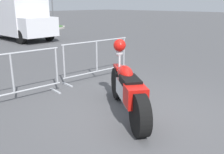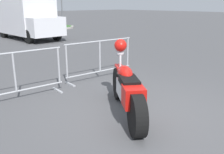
{
  "view_description": "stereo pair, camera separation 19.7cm",
  "coord_description": "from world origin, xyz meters",
  "px_view_note": "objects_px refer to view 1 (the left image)",
  "views": [
    {
      "loc": [
        -3.53,
        -2.69,
        2.04
      ],
      "look_at": [
        -0.14,
        0.56,
        0.65
      ],
      "focal_mm": 40.0,
      "sensor_mm": 36.0,
      "label": 1
    },
    {
      "loc": [
        -3.39,
        -2.83,
        2.04
      ],
      "look_at": [
        -0.14,
        0.56,
        0.65
      ],
      "focal_mm": 40.0,
      "sensor_mm": 36.0,
      "label": 2
    }
  ],
  "objects_px": {
    "motorcycle": "(127,88)",
    "crowd_barrier_near": "(13,77)",
    "crowd_barrier_far": "(97,59)",
    "delivery_van": "(18,18)"
  },
  "relations": [
    {
      "from": "motorcycle",
      "to": "crowd_barrier_near",
      "type": "bearing_deg",
      "value": 65.31
    },
    {
      "from": "motorcycle",
      "to": "delivery_van",
      "type": "xyz_separation_m",
      "value": [
        3.54,
        11.38,
        0.73
      ]
    },
    {
      "from": "crowd_barrier_far",
      "to": "delivery_van",
      "type": "relative_size",
      "value": 0.43
    },
    {
      "from": "crowd_barrier_near",
      "to": "delivery_van",
      "type": "distance_m",
      "value": 10.42
    },
    {
      "from": "crowd_barrier_near",
      "to": "crowd_barrier_far",
      "type": "height_order",
      "value": "same"
    },
    {
      "from": "crowd_barrier_near",
      "to": "crowd_barrier_far",
      "type": "bearing_deg",
      "value": 0.0
    },
    {
      "from": "crowd_barrier_far",
      "to": "motorcycle",
      "type": "bearing_deg",
      "value": -119.44
    },
    {
      "from": "crowd_barrier_near",
      "to": "delivery_van",
      "type": "relative_size",
      "value": 0.43
    },
    {
      "from": "motorcycle",
      "to": "crowd_barrier_near",
      "type": "height_order",
      "value": "motorcycle"
    },
    {
      "from": "motorcycle",
      "to": "delivery_van",
      "type": "relative_size",
      "value": 0.4
    }
  ]
}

